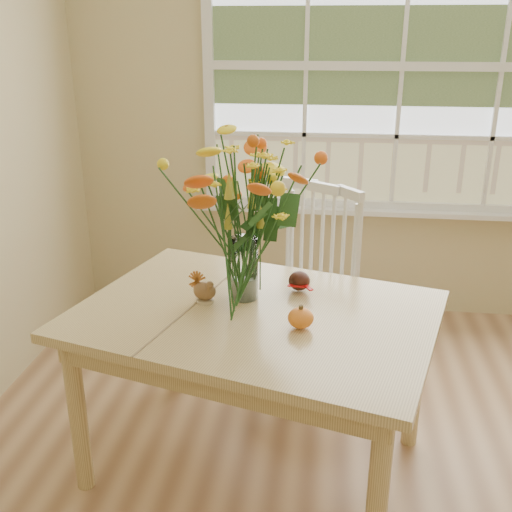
# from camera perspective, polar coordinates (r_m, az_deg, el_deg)

# --- Properties ---
(wall_back) EXTENTS (4.00, 0.02, 2.70)m
(wall_back) POSITION_cam_1_polar(r_m,az_deg,el_deg) (3.74, 13.44, 14.14)
(wall_back) COLOR #D8C28A
(wall_back) RESTS_ON floor
(window) EXTENTS (2.42, 0.12, 1.74)m
(window) POSITION_cam_1_polar(r_m,az_deg,el_deg) (3.69, 13.74, 16.86)
(window) COLOR silver
(window) RESTS_ON wall_back
(dining_table) EXTENTS (1.56, 1.29, 0.73)m
(dining_table) POSITION_cam_1_polar(r_m,az_deg,el_deg) (2.38, -0.06, -7.21)
(dining_table) COLOR tan
(dining_table) RESTS_ON floor
(windsor_chair) EXTENTS (0.64, 0.64, 1.02)m
(windsor_chair) POSITION_cam_1_polar(r_m,az_deg,el_deg) (3.04, 5.03, -2.15)
(windsor_chair) COLOR white
(windsor_chair) RESTS_ON floor
(flower_vase) EXTENTS (0.53, 0.53, 0.63)m
(flower_vase) POSITION_cam_1_polar(r_m,az_deg,el_deg) (2.31, -1.18, 4.62)
(flower_vase) COLOR white
(flower_vase) RESTS_ON dining_table
(pumpkin) EXTENTS (0.10, 0.10, 0.07)m
(pumpkin) POSITION_cam_1_polar(r_m,az_deg,el_deg) (2.20, 4.28, -6.00)
(pumpkin) COLOR orange
(pumpkin) RESTS_ON dining_table
(turkey_figurine) EXTENTS (0.10, 0.08, 0.12)m
(turkey_figurine) POSITION_cam_1_polar(r_m,az_deg,el_deg) (2.40, -4.91, -3.36)
(turkey_figurine) COLOR #CCB78C
(turkey_figurine) RESTS_ON dining_table
(dark_gourd) EXTENTS (0.13, 0.12, 0.08)m
(dark_gourd) POSITION_cam_1_polar(r_m,az_deg,el_deg) (2.50, 4.14, -2.46)
(dark_gourd) COLOR #38160F
(dark_gourd) RESTS_ON dining_table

